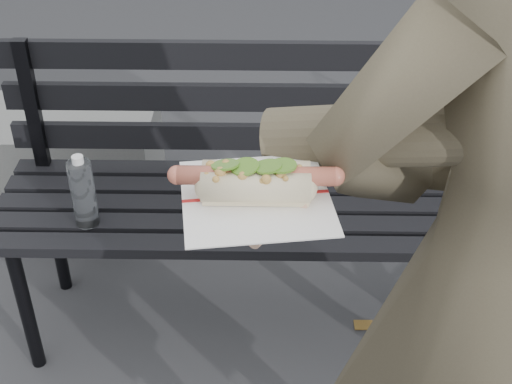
% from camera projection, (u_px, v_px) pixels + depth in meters
% --- Properties ---
extents(park_bench, '(1.50, 0.44, 0.88)m').
position_uv_depth(park_bench, '(260.00, 176.00, 2.03)').
color(park_bench, black).
rests_on(park_bench, ground).
extents(person, '(0.70, 0.50, 1.77)m').
position_uv_depth(person, '(505.00, 292.00, 1.11)').
color(person, '#4E4534').
rests_on(person, ground).
extents(held_hotdog, '(0.62, 0.30, 0.20)m').
position_uv_depth(held_hotdog, '(400.00, 148.00, 0.94)').
color(held_hotdog, '#4E4534').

